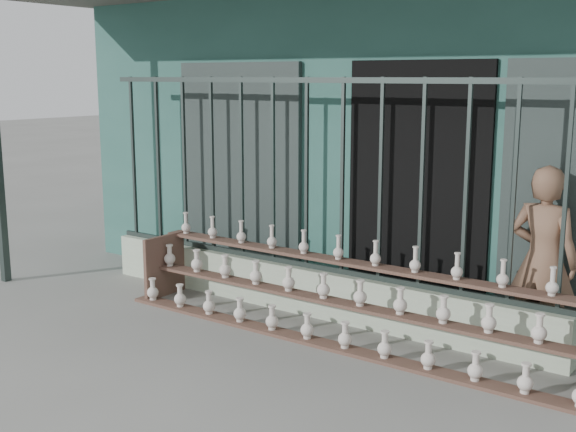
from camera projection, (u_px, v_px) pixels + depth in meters
The scene contains 6 objects.
ground at pixel (218, 353), 5.97m from camera, with size 60.00×60.00×0.00m, color slate.
workshop_building at pixel (438, 128), 9.04m from camera, with size 7.40×6.60×3.21m.
parapet_wall at pixel (306, 290), 6.97m from camera, with size 5.00×0.20×0.45m, color beige.
security_fence at pixel (307, 175), 6.75m from camera, with size 5.00×0.04×1.80m.
shelf_rack at pixel (341, 299), 6.25m from camera, with size 4.50×0.68×0.85m.
elderly_woman at pixel (543, 261), 5.85m from camera, with size 0.57×0.38×1.57m, color brown.
Camera 1 is at (3.76, -4.25, 2.26)m, focal length 45.00 mm.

